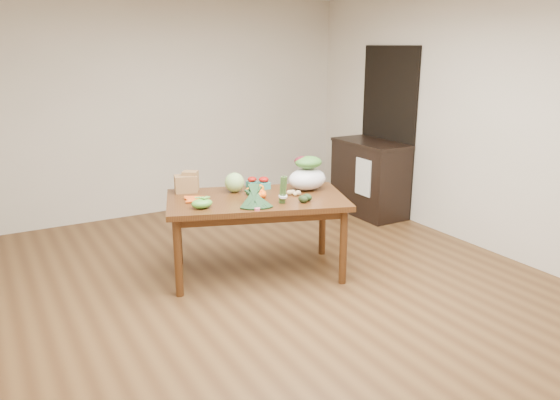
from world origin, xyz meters
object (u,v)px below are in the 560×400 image
kale_bunch (255,198)px  asparagus_bundle (283,190)px  cabinet (369,178)px  mandarin_cluster (256,193)px  dining_table (257,236)px  paper_bag (186,182)px  cabbage (235,182)px  salad_bag (307,175)px

kale_bunch → asparagus_bundle: asparagus_bundle is taller
cabinet → mandarin_cluster: bearing=-154.6°
mandarin_cluster → kale_bunch: (-0.14, -0.25, 0.03)m
asparagus_bundle → mandarin_cluster: bearing=133.1°
dining_table → asparagus_bundle: 0.59m
paper_bag → mandarin_cluster: size_ratio=1.53×
dining_table → paper_bag: paper_bag is taller
cabbage → salad_bag: (0.65, -0.27, 0.05)m
dining_table → kale_bunch: bearing=-99.3°
asparagus_bundle → salad_bag: (0.44, 0.30, 0.02)m
mandarin_cluster → dining_table: bearing=66.0°
asparagus_bundle → salad_bag: bearing=53.3°
cabinet → asparagus_bundle: size_ratio=4.08×
kale_bunch → cabbage: bearing=103.5°
paper_bag → cabbage: 0.47m
dining_table → asparagus_bundle: bearing=-49.2°
dining_table → paper_bag: bearing=153.5°
paper_bag → mandarin_cluster: paper_bag is taller
kale_bunch → asparagus_bundle: size_ratio=1.60×
paper_bag → mandarin_cluster: (0.49, -0.52, -0.05)m
cabbage → salad_bag: salad_bag is taller
mandarin_cluster → asparagus_bundle: bearing=-66.2°
cabinet → dining_table: bearing=-154.8°
asparagus_bundle → salad_bag: 0.53m
salad_bag → paper_bag: bearing=154.4°
dining_table → mandarin_cluster: bearing=-94.7°
dining_table → salad_bag: bearing=19.9°
kale_bunch → salad_bag: (0.70, 0.27, 0.07)m
kale_bunch → asparagus_bundle: (0.26, -0.02, 0.05)m
dining_table → kale_bunch: kale_bunch is taller
kale_bunch → mandarin_cluster: bearing=80.4°
kale_bunch → asparagus_bundle: 0.27m
salad_bag → cabbage: bearing=157.2°
mandarin_cluster → salad_bag: bearing=2.1°
asparagus_bundle → salad_bag: size_ratio=0.65×
cabinet → salad_bag: 1.92m
mandarin_cluster → asparagus_bundle: (0.12, -0.28, 0.08)m
paper_bag → asparagus_bundle: (0.61, -0.80, 0.03)m
dining_table → mandarin_cluster: 0.42m
cabinet → mandarin_cluster: (-2.14, -1.02, 0.33)m
cabbage → kale_bunch: bearing=-95.8°
cabbage → kale_bunch: (-0.05, -0.54, -0.01)m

